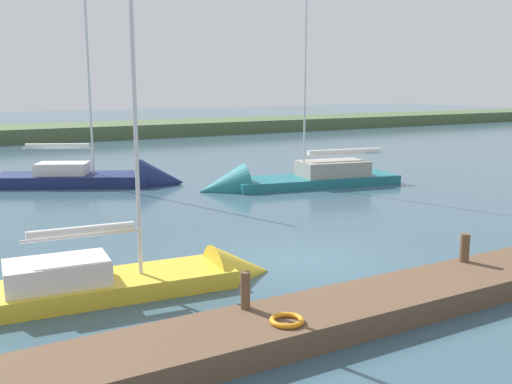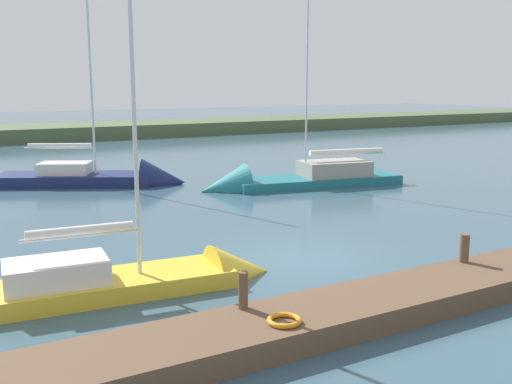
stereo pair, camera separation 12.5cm
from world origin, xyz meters
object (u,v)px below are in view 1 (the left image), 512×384
mooring_post_far (245,290)px  sailboat_far_right (107,181)px  life_ring_buoy (287,320)px  sailboat_inner_slip (144,284)px  sailboat_behind_pier (284,184)px  mooring_post_near (465,248)px

mooring_post_far → sailboat_far_right: sailboat_far_right is taller
mooring_post_far → life_ring_buoy: bearing=108.0°
sailboat_far_right → sailboat_inner_slip: 15.60m
sailboat_behind_pier → sailboat_inner_slip: sailboat_behind_pier is taller
sailboat_far_right → sailboat_behind_pier: 8.76m
mooring_post_near → sailboat_inner_slip: bearing=-25.0°
mooring_post_near → sailboat_far_right: bearing=-78.2°
sailboat_far_right → life_ring_buoy: bearing=-68.9°
life_ring_buoy → sailboat_behind_pier: (-9.36, -14.76, -0.39)m
mooring_post_near → sailboat_far_right: 19.03m
life_ring_buoy → sailboat_far_right: size_ratio=0.06×
mooring_post_far → sailboat_far_right: 18.78m
sailboat_behind_pier → mooring_post_near: bearing=86.2°
mooring_post_far → sailboat_far_right: bearing=-97.4°
mooring_post_near → mooring_post_far: size_ratio=0.95×
mooring_post_near → life_ring_buoy: (5.96, 1.01, -0.31)m
mooring_post_near → sailboat_inner_slip: 8.03m
life_ring_buoy → sailboat_behind_pier: size_ratio=0.06×
life_ring_buoy → sailboat_far_right: bearing=-96.0°
life_ring_buoy → mooring_post_far: bearing=-72.0°
mooring_post_far → sailboat_behind_pier: 16.83m
sailboat_inner_slip → sailboat_far_right: bearing=82.5°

